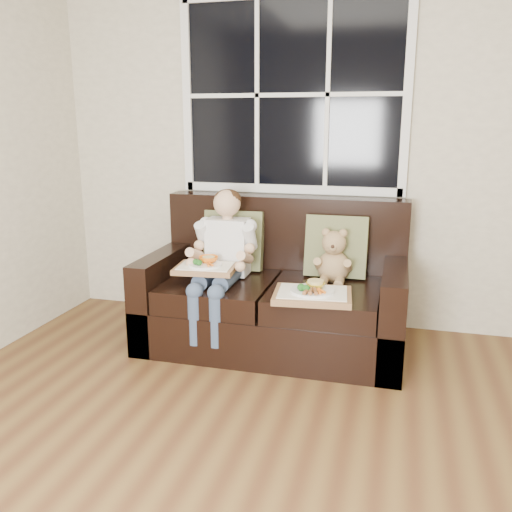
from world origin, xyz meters
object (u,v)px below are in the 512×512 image
(teddy_bear, at_px, (333,260))
(tray_right, at_px, (312,294))
(tray_left, at_px, (206,266))
(loveseat, at_px, (276,298))
(child, at_px, (223,250))

(teddy_bear, xyz_separation_m, tray_right, (-0.07, -0.38, -0.12))
(tray_left, bearing_deg, loveseat, 29.05)
(child, relative_size, tray_left, 2.25)
(teddy_bear, relative_size, tray_right, 0.75)
(tray_left, bearing_deg, child, 60.41)
(teddy_bear, distance_m, tray_right, 0.41)
(loveseat, relative_size, tray_left, 4.21)
(loveseat, distance_m, tray_left, 0.55)
(tray_left, bearing_deg, tray_right, -13.09)
(loveseat, height_order, tray_right, loveseat)
(child, xyz_separation_m, tray_left, (-0.07, -0.15, -0.08))
(child, xyz_separation_m, tray_right, (0.64, -0.25, -0.17))
(tray_right, bearing_deg, tray_left, 166.27)
(teddy_bear, bearing_deg, loveseat, -178.57)
(child, distance_m, tray_left, 0.18)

